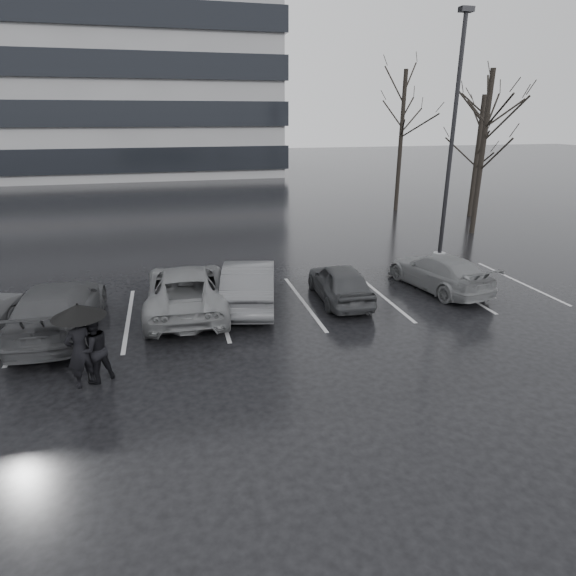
{
  "coord_description": "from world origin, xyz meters",
  "views": [
    {
      "loc": [
        -3.53,
        -11.89,
        5.89
      ],
      "look_at": [
        -0.31,
        1.0,
        1.1
      ],
      "focal_mm": 30.0,
      "sensor_mm": 36.0,
      "label": 1
    }
  ],
  "objects_px": {
    "car_main": "(340,282)",
    "tree_east": "(482,155)",
    "car_west_c": "(58,308)",
    "car_west_b": "(186,289)",
    "tree_ne": "(477,158)",
    "car_west_a": "(250,283)",
    "tree_north": "(401,143)",
    "lamp_post": "(451,153)",
    "car_east": "(439,272)",
    "pedestrian_left": "(80,350)",
    "pedestrian_right": "(94,349)"
  },
  "relations": [
    {
      "from": "car_east",
      "to": "tree_ne",
      "type": "xyz_separation_m",
      "value": [
        8.86,
        11.39,
        2.87
      ]
    },
    {
      "from": "lamp_post",
      "to": "tree_ne",
      "type": "distance_m",
      "value": 10.27
    },
    {
      "from": "car_west_b",
      "to": "car_east",
      "type": "relative_size",
      "value": 1.2
    },
    {
      "from": "car_west_a",
      "to": "car_west_c",
      "type": "distance_m",
      "value": 5.7
    },
    {
      "from": "car_west_b",
      "to": "car_west_c",
      "type": "height_order",
      "value": "car_west_c"
    },
    {
      "from": "pedestrian_left",
      "to": "pedestrian_right",
      "type": "bearing_deg",
      "value": 172.05
    },
    {
      "from": "car_east",
      "to": "pedestrian_right",
      "type": "distance_m",
      "value": 11.74
    },
    {
      "from": "car_west_a",
      "to": "car_west_c",
      "type": "relative_size",
      "value": 0.9
    },
    {
      "from": "car_east",
      "to": "lamp_post",
      "type": "xyz_separation_m",
      "value": [
        2.21,
        3.62,
        3.81
      ]
    },
    {
      "from": "car_main",
      "to": "tree_east",
      "type": "bearing_deg",
      "value": -140.48
    },
    {
      "from": "car_main",
      "to": "tree_east",
      "type": "relative_size",
      "value": 0.46
    },
    {
      "from": "pedestrian_right",
      "to": "car_west_b",
      "type": "bearing_deg",
      "value": -153.7
    },
    {
      "from": "car_west_b",
      "to": "car_east",
      "type": "bearing_deg",
      "value": -178.27
    },
    {
      "from": "tree_ne",
      "to": "tree_north",
      "type": "height_order",
      "value": "tree_north"
    },
    {
      "from": "car_west_b",
      "to": "car_west_c",
      "type": "bearing_deg",
      "value": 13.84
    },
    {
      "from": "pedestrian_left",
      "to": "lamp_post",
      "type": "bearing_deg",
      "value": 173.48
    },
    {
      "from": "car_west_a",
      "to": "car_west_b",
      "type": "distance_m",
      "value": 2.04
    },
    {
      "from": "car_west_b",
      "to": "car_east",
      "type": "xyz_separation_m",
      "value": [
        8.84,
        -0.09,
        -0.1
      ]
    },
    {
      "from": "car_west_c",
      "to": "tree_north",
      "type": "height_order",
      "value": "tree_north"
    },
    {
      "from": "car_west_c",
      "to": "tree_east",
      "type": "relative_size",
      "value": 0.63
    },
    {
      "from": "car_west_b",
      "to": "tree_ne",
      "type": "distance_m",
      "value": 21.19
    },
    {
      "from": "lamp_post",
      "to": "pedestrian_right",
      "type": "bearing_deg",
      "value": -150.84
    },
    {
      "from": "car_east",
      "to": "tree_ne",
      "type": "height_order",
      "value": "tree_ne"
    },
    {
      "from": "car_east",
      "to": "tree_east",
      "type": "relative_size",
      "value": 0.54
    },
    {
      "from": "car_west_a",
      "to": "car_west_c",
      "type": "xyz_separation_m",
      "value": [
        -5.65,
        -0.77,
        -0.02
      ]
    },
    {
      "from": "pedestrian_right",
      "to": "tree_east",
      "type": "height_order",
      "value": "tree_east"
    },
    {
      "from": "pedestrian_right",
      "to": "tree_ne",
      "type": "relative_size",
      "value": 0.24
    },
    {
      "from": "pedestrian_right",
      "to": "tree_north",
      "type": "bearing_deg",
      "value": -165.67
    },
    {
      "from": "car_main",
      "to": "car_west_c",
      "type": "relative_size",
      "value": 0.73
    },
    {
      "from": "car_west_a",
      "to": "tree_ne",
      "type": "bearing_deg",
      "value": -131.98
    },
    {
      "from": "car_west_b",
      "to": "car_west_c",
      "type": "xyz_separation_m",
      "value": [
        -3.61,
        -0.74,
        0.01
      ]
    },
    {
      "from": "lamp_post",
      "to": "tree_ne",
      "type": "bearing_deg",
      "value": 49.44
    },
    {
      "from": "lamp_post",
      "to": "tree_north",
      "type": "height_order",
      "value": "lamp_post"
    },
    {
      "from": "car_west_c",
      "to": "pedestrian_right",
      "type": "bearing_deg",
      "value": 115.25
    },
    {
      "from": "car_main",
      "to": "tree_ne",
      "type": "distance_m",
      "value": 17.43
    },
    {
      "from": "car_main",
      "to": "lamp_post",
      "type": "height_order",
      "value": "lamp_post"
    },
    {
      "from": "car_west_c",
      "to": "tree_north",
      "type": "bearing_deg",
      "value": -137.72
    },
    {
      "from": "car_east",
      "to": "tree_north",
      "type": "distance_m",
      "value": 15.78
    },
    {
      "from": "car_main",
      "to": "car_east",
      "type": "relative_size",
      "value": 0.86
    },
    {
      "from": "car_west_c",
      "to": "tree_east",
      "type": "xyz_separation_m",
      "value": [
        18.81,
        8.04,
        3.27
      ]
    },
    {
      "from": "car_main",
      "to": "pedestrian_right",
      "type": "xyz_separation_m",
      "value": [
        -7.29,
        -3.59,
        0.2
      ]
    },
    {
      "from": "car_main",
      "to": "lamp_post",
      "type": "relative_size",
      "value": 0.38
    },
    {
      "from": "car_main",
      "to": "car_west_a",
      "type": "height_order",
      "value": "car_west_a"
    },
    {
      "from": "lamp_post",
      "to": "tree_east",
      "type": "bearing_deg",
      "value": 42.25
    },
    {
      "from": "car_west_c",
      "to": "pedestrian_left",
      "type": "height_order",
      "value": "pedestrian_left"
    },
    {
      "from": "car_east",
      "to": "tree_north",
      "type": "relative_size",
      "value": 0.51
    },
    {
      "from": "car_west_b",
      "to": "tree_ne",
      "type": "bearing_deg",
      "value": -145.15
    },
    {
      "from": "car_west_b",
      "to": "tree_north",
      "type": "distance_m",
      "value": 20.46
    },
    {
      "from": "tree_north",
      "to": "car_west_a",
      "type": "bearing_deg",
      "value": -130.44
    },
    {
      "from": "car_east",
      "to": "tree_ne",
      "type": "relative_size",
      "value": 0.62
    }
  ]
}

